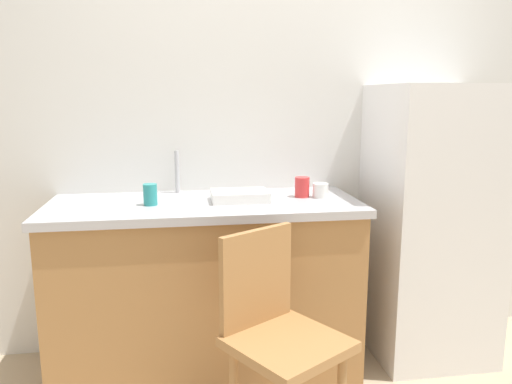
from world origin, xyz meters
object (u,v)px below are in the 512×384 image
Objects in this scene: dish_tray at (240,196)px; chair at (277,332)px; refrigerator at (430,223)px; cup_white at (320,190)px; cup_teal at (150,195)px; cup_red at (302,187)px.

chair is at bearing -83.70° from dish_tray.
refrigerator is 18.42× the size of cup_white.
cup_teal and cup_red have the same top height.
cup_red is at bearing 7.97° from dish_tray.
refrigerator reaches higher than dish_tray.
chair is 0.85m from cup_white.
cup_teal is 0.77m from cup_red.
refrigerator is 14.28× the size of cup_red.
chair is (-0.97, -0.64, -0.24)m from refrigerator.
dish_tray is 0.42m from cup_white.
cup_red is (0.77, 0.08, 0.00)m from cup_teal.
cup_red reaches higher than cup_white.
cup_white is (0.42, 0.02, 0.01)m from dish_tray.
cup_teal is 0.99× the size of cup_red.
dish_tray is 3.50× the size of cup_white.
chair is at bearing -146.55° from refrigerator.
chair is 0.90m from cup_teal.
refrigerator is 0.74m from cup_red.
dish_tray is 0.34m from cup_red.
refrigerator is 14.40× the size of cup_teal.
cup_teal is at bearing -174.11° from cup_red.
cup_white is 0.86m from cup_teal.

